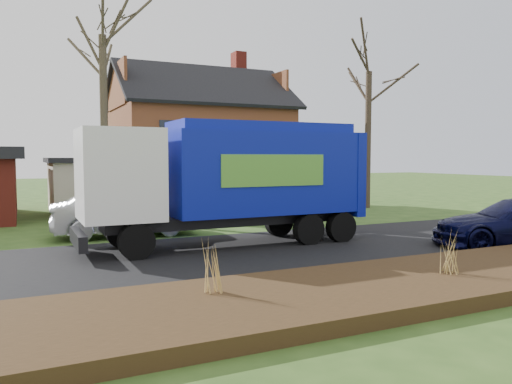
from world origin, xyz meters
name	(u,v)px	position (x,y,z in m)	size (l,w,h in m)	color
ground	(282,250)	(0.00, 0.00, 0.00)	(120.00, 120.00, 0.00)	#294617
road	(282,250)	(0.00, 0.00, 0.01)	(80.00, 7.00, 0.02)	black
mulch_verge	(400,284)	(0.00, -5.30, 0.15)	(80.00, 3.50, 0.30)	black
main_house	(190,137)	(1.49, 13.91, 4.03)	(12.95, 8.95, 9.26)	beige
garbage_truck	(234,175)	(-1.02, 1.46, 2.30)	(9.31, 2.55, 3.99)	black
silver_sedan	(125,213)	(-3.89, 4.80, 0.84)	(1.78, 5.11, 1.68)	#A8ABB0
tree_front_west	(102,7)	(-3.84, 9.70, 9.46)	(3.86, 3.86, 11.48)	#453B29
tree_front_east	(369,49)	(10.53, 9.40, 8.90)	(3.94, 3.94, 10.94)	#3C2F24
tree_back	(175,77)	(2.68, 20.87, 8.48)	(3.21, 3.21, 10.17)	#423428
grass_clump_west	(211,267)	(-4.04, -4.64, 0.78)	(0.36, 0.30, 0.97)	tan
grass_clump_mid	(449,253)	(1.21, -5.49, 0.77)	(0.33, 0.27, 0.93)	#9D8045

